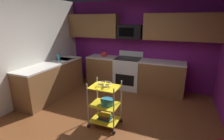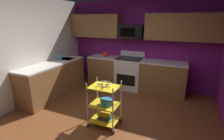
% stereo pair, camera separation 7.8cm
% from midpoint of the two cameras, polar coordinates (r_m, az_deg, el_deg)
% --- Properties ---
extents(floor, '(4.40, 4.80, 0.04)m').
position_cam_midpoint_polar(floor, '(3.55, -2.22, -18.58)').
color(floor, brown).
rests_on(floor, ground).
extents(wall_back, '(4.52, 0.06, 2.60)m').
position_cam_midpoint_polar(wall_back, '(5.25, 9.37, 8.43)').
color(wall_back, '#751970').
rests_on(wall_back, ground).
extents(wall_left, '(0.06, 4.80, 2.60)m').
position_cam_midpoint_polar(wall_left, '(4.44, -29.46, 5.03)').
color(wall_left, silver).
rests_on(wall_left, ground).
extents(counter_run, '(3.66, 2.67, 0.92)m').
position_cam_midpoint_polar(counter_run, '(4.90, -2.82, -2.02)').
color(counter_run, brown).
rests_on(counter_run, ground).
extents(oven_range, '(0.76, 0.65, 1.10)m').
position_cam_midpoint_polar(oven_range, '(5.16, 6.29, -0.95)').
color(oven_range, white).
rests_on(oven_range, ground).
extents(upper_cabinets, '(4.40, 0.33, 0.70)m').
position_cam_midpoint_polar(upper_cabinets, '(5.00, 9.50, 14.36)').
color(upper_cabinets, brown).
extents(microwave, '(0.70, 0.39, 0.40)m').
position_cam_midpoint_polar(microwave, '(5.04, 7.10, 12.76)').
color(microwave, black).
extents(rolling_cart, '(0.60, 0.43, 0.91)m').
position_cam_midpoint_polar(rolling_cart, '(3.33, -1.87, -11.62)').
color(rolling_cart, silver).
rests_on(rolling_cart, ground).
extents(fruit_bowl, '(0.27, 0.27, 0.07)m').
position_cam_midpoint_polar(fruit_bowl, '(3.15, -1.95, -4.84)').
color(fruit_bowl, silver).
rests_on(fruit_bowl, rolling_cart).
extents(mixing_bowl_large, '(0.25, 0.25, 0.11)m').
position_cam_midpoint_polar(mixing_bowl_large, '(3.28, -1.21, -10.75)').
color(mixing_bowl_large, '#338CBF').
rests_on(mixing_bowl_large, rolling_cart).
extents(book_stack, '(0.26, 0.19, 0.12)m').
position_cam_midpoint_polar(book_stack, '(3.46, -1.83, -15.50)').
color(book_stack, '#1E4C8C').
rests_on(book_stack, rolling_cart).
extents(kettle, '(0.21, 0.18, 0.26)m').
position_cam_midpoint_polar(kettle, '(5.31, -1.79, 5.42)').
color(kettle, red).
rests_on(kettle, counter_run).
extents(dish_soap_bottle, '(0.06, 0.06, 0.20)m').
position_cam_midpoint_polar(dish_soap_bottle, '(4.99, -16.70, 4.26)').
color(dish_soap_bottle, '#2D8CBF').
rests_on(dish_soap_bottle, counter_run).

